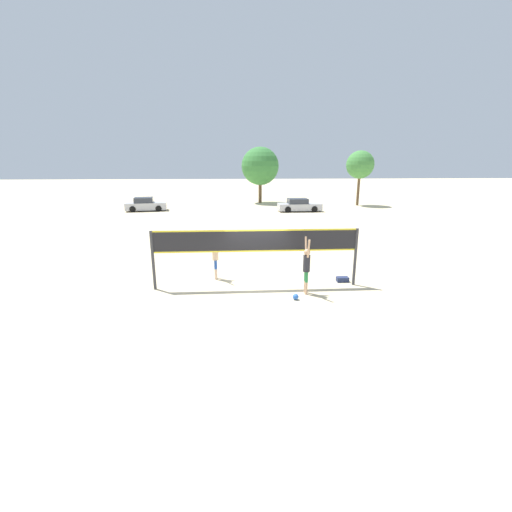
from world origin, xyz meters
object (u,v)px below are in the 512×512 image
Objects in this scene: parked_car_near at (299,206)px; parked_car_mid at (146,205)px; player_blocker at (215,254)px; volleyball_net at (256,246)px; tree_right_cluster at (260,166)px; player_spiker at (307,264)px; volleyball at (296,297)px; gear_bag at (342,279)px; tree_left_cluster at (360,165)px.

parked_car_near is 1.03× the size of parked_car_mid.
parked_car_near is (7.92, 21.98, -0.54)m from player_blocker.
player_blocker is 0.48× the size of parked_car_mid.
volleyball_net is 31.85m from tree_right_cluster.
volleyball is (-0.52, -0.63, -1.10)m from player_spiker.
tree_right_cluster is at bearing 111.18° from parked_car_near.
parked_car_near is at bearing 79.14° from volleyball.
volleyball is (3.19, -2.68, -1.05)m from player_blocker.
tree_left_cluster reaches higher than gear_bag.
volleyball_net is 3.74× the size of player_spiker.
tree_left_cluster reaches higher than volleyball.
parked_car_mid is at bearing 120.84° from gear_bag.
parked_car_mid is 25.54m from tree_left_cluster.
parked_car_mid is (-10.57, 24.66, -1.14)m from volleyball_net.
gear_bag is (3.89, 0.43, -1.69)m from volleyball_net.
volleyball is at bearing -102.77° from parked_car_near.
tree_right_cluster is (-11.83, 3.56, -0.18)m from tree_left_cluster.
player_blocker is 9.50× the size of volleyball.
player_spiker reaches higher than parked_car_near.
volleyball_net reaches higher than parked_car_mid.
volleyball_net is at bearing 65.93° from player_spiker.
volleyball is 33.45m from tree_right_cluster.
parked_car_near is at bearing -66.90° from tree_right_cluster.
player_spiker reaches higher than volleyball.
parked_car_near is 0.72× the size of tree_left_cluster.
player_blocker reaches higher than gear_bag.
player_spiker is 0.32× the size of tree_right_cluster.
volleyball is (1.44, -1.51, -1.68)m from volleyball_net.
player_spiker is at bearing 61.11° from player_blocker.
volleyball_net is at bearing -117.16° from tree_left_cluster.
volleyball is 3.12m from gear_bag.
parked_car_near is at bearing 160.18° from player_blocker.
volleyball_net reaches higher than player_blocker.
gear_bag is (2.45, 1.94, -0.01)m from volleyball.
volleyball_net is 37.06× the size of volleyball.
volleyball is 32.62m from tree_left_cluster.
tree_right_cluster reaches higher than player_blocker.
player_spiker is at bearing -146.03° from gear_bag.
player_blocker is 31.58m from tree_left_cluster.
parked_car_mid is at bearing 26.14° from player_spiker.
player_blocker is (-1.75, 1.17, -0.63)m from volleyball_net.
tree_left_cluster is (12.95, 29.56, 4.74)m from volleyball.
tree_right_cluster is (4.32, 30.44, 3.51)m from player_blocker.
tree_right_cluster reaches higher than parked_car_near.
parked_car_mid is at bearing -152.09° from tree_right_cluster.
volleyball_net is 3.90× the size of player_blocker.
tree_left_cluster is (16.15, 26.88, 3.69)m from player_blocker.
parked_car_mid is (-12.01, 26.16, 0.54)m from volleyball.
tree_left_cluster is at bearing 69.19° from gear_bag.
volleyball_net is at bearing 56.22° from player_blocker.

